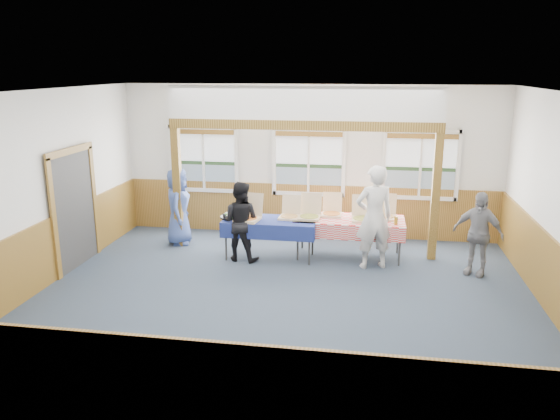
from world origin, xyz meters
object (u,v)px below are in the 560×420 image
object	(u,v)px
table_left	(270,222)
man_blue	(178,206)
table_right	(349,221)
woman_black	(240,221)
person_grey	(478,234)
woman_white	(374,217)

from	to	relation	value
table_left	man_blue	world-z (taller)	man_blue
table_right	woman_black	distance (m)	2.07
woman_black	person_grey	bearing A→B (deg)	-172.05
man_blue	woman_black	bearing A→B (deg)	-126.84
woman_white	woman_black	xyz separation A→B (m)	(-2.46, 0.01, -0.19)
woman_black	man_blue	size ratio (longest dim) A/B	0.96
table_right	person_grey	world-z (taller)	person_grey
table_right	person_grey	bearing A→B (deg)	-0.58
table_left	table_right	bearing A→B (deg)	-11.75
woman_white	man_blue	size ratio (longest dim) A/B	1.20
person_grey	woman_white	bearing A→B (deg)	-153.54
table_right	woman_black	bearing A→B (deg)	-152.88
woman_black	woman_white	bearing A→B (deg)	-171.48
person_grey	woman_black	bearing A→B (deg)	-152.76
woman_white	man_blue	distance (m)	4.01
table_left	man_blue	size ratio (longest dim) A/B	1.21
table_left	woman_white	xyz separation A→B (m)	(1.93, -0.21, 0.25)
table_right	woman_black	world-z (taller)	woman_black
table_right	person_grey	size ratio (longest dim) A/B	1.48
woman_white	table_left	bearing A→B (deg)	-25.28
table_left	woman_black	bearing A→B (deg)	177.84
table_left	man_blue	xyz separation A→B (m)	(-2.00, 0.56, 0.09)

